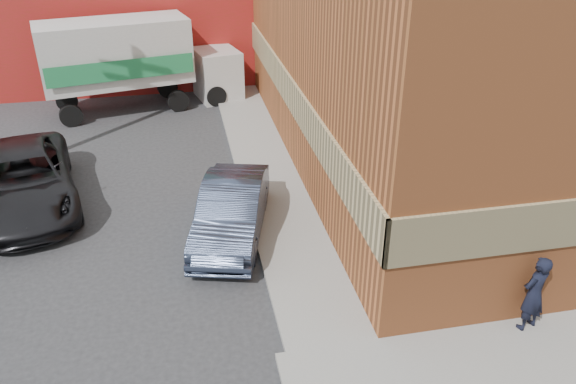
{
  "coord_description": "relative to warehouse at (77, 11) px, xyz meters",
  "views": [
    {
      "loc": [
        -1.78,
        -7.58,
        7.67
      ],
      "look_at": [
        0.35,
        3.02,
        1.82
      ],
      "focal_mm": 35.0,
      "sensor_mm": 36.0,
      "label": 1
    }
  ],
  "objects": [
    {
      "name": "ground",
      "position": [
        6.0,
        -20.0,
        -2.81
      ],
      "size": [
        90.0,
        90.0,
        0.0
      ],
      "primitive_type": "plane",
      "color": "#28282B",
      "rests_on": "ground"
    },
    {
      "name": "sidewalk_west",
      "position": [
        6.6,
        -11.0,
        -2.75
      ],
      "size": [
        1.8,
        18.0,
        0.12
      ],
      "primitive_type": "cube",
      "color": "gray",
      "rests_on": "ground"
    },
    {
      "name": "warehouse",
      "position": [
        0.0,
        0.0,
        0.0
      ],
      "size": [
        16.3,
        8.3,
        5.6
      ],
      "color": "maroon",
      "rests_on": "ground"
    },
    {
      "name": "man",
      "position": [
        10.44,
        -20.25,
        -1.88
      ],
      "size": [
        0.69,
        0.56,
        1.63
      ],
      "primitive_type": "imported",
      "rotation": [
        0.0,
        0.0,
        3.47
      ],
      "color": "black",
      "rests_on": "sidewalk_south"
    },
    {
      "name": "sedan",
      "position": [
        5.2,
        -15.63,
        -2.12
      ],
      "size": [
        2.51,
        4.46,
        1.39
      ],
      "primitive_type": "imported",
      "rotation": [
        0.0,
        0.0,
        -0.26
      ],
      "color": "#2F384E",
      "rests_on": "ground"
    },
    {
      "name": "suv_a",
      "position": [
        -0.13,
        -13.04,
        -2.04
      ],
      "size": [
        3.73,
        6.01,
        1.55
      ],
      "primitive_type": "imported",
      "rotation": [
        0.0,
        0.0,
        0.22
      ],
      "color": "black",
      "rests_on": "ground"
    },
    {
      "name": "box_truck",
      "position": [
        2.66,
        -5.68,
        -0.81
      ],
      "size": [
        7.31,
        3.54,
        3.47
      ],
      "rotation": [
        0.0,
        0.0,
        0.22
      ],
      "color": "beige",
      "rests_on": "ground"
    }
  ]
}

